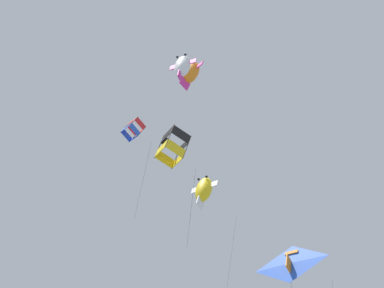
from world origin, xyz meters
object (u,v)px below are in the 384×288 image
Objects in this scene: kite_box_far_centre at (134,130)px; kite_fish_near_right at (182,66)px; kite_fish_near_left at (204,190)px; kite_delta_highest at (291,264)px; kite_fish_mid_left at (190,73)px; kite_box_low_drifter at (173,147)px.

kite_box_far_centre is 4.17× the size of kite_fish_near_right.
kite_delta_highest is at bearing 177.83° from kite_fish_near_left.
kite_box_far_centre is 8.08m from kite_fish_mid_left.
kite_fish_near_right reaches higher than kite_box_low_drifter.
kite_delta_highest is (-3.81, 6.27, -7.31)m from kite_fish_near_right.
kite_fish_near_left is at bearing -50.94° from kite_box_low_drifter.
kite_box_far_centre is at bearing -47.56° from kite_fish_near_right.
kite_fish_mid_left is (7.73, 1.60, -1.76)m from kite_box_far_centre.
kite_box_low_drifter is 2.91× the size of kite_fish_mid_left.
kite_box_low_drifter is 3.54× the size of kite_fish_near_right.
kite_box_far_centre is (-6.60, -1.06, 5.84)m from kite_box_low_drifter.
kite_delta_highest is (-0.45, 5.81, -5.18)m from kite_box_low_drifter.
kite_delta_highest is (6.14, 6.87, -11.02)m from kite_box_far_centre.
kite_box_low_drifter is 4.94m from kite_fish_near_left.
kite_fish_mid_left is at bearing 64.29° from kite_delta_highest.
kite_box_low_drifter is 0.89× the size of kite_fish_near_left.
kite_box_far_centre is at bearing -16.79° from kite_fish_mid_left.
kite_fish_near_left is 0.95× the size of kite_box_far_centre.
kite_fish_mid_left is (1.58, -5.26, 9.26)m from kite_delta_highest.
kite_box_low_drifter is 7.79m from kite_delta_highest.
kite_delta_highest is at bearing -109.68° from kite_fish_near_right.
kite_fish_near_right is (9.96, 0.60, -3.71)m from kite_box_far_centre.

